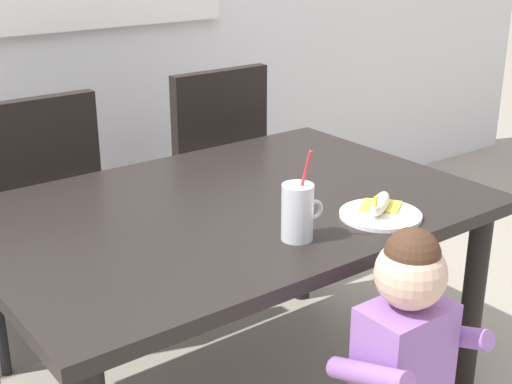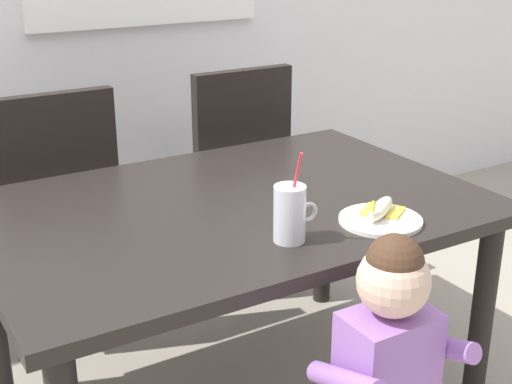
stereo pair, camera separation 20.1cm
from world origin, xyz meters
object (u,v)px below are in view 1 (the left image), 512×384
dining_chair_left (32,209)px  dining_chair_right (206,167)px  milk_cup (298,215)px  toddler_standing (405,348)px  snack_plate (380,215)px  dining_table (230,230)px  peeled_banana (380,204)px

dining_chair_left → dining_chair_right: 0.75m
milk_cup → dining_chair_right: bearing=69.2°
milk_cup → toddler_standing: bearing=-79.4°
snack_plate → milk_cup: bearing=174.5°
toddler_standing → milk_cup: bearing=100.6°
toddler_standing → snack_plate: bearing=54.4°
dining_table → toddler_standing: bearing=-84.9°
toddler_standing → snack_plate: toddler_standing is taller
toddler_standing → milk_cup: milk_cup is taller
dining_chair_left → milk_cup: bearing=108.4°
dining_chair_right → peeled_banana: (-0.11, -1.07, 0.20)m
milk_cup → snack_plate: bearing=-5.5°
dining_chair_left → snack_plate: bearing=120.5°
dining_table → dining_chair_left: 0.80m
milk_cup → peeled_banana: milk_cup is taller
toddler_standing → milk_cup: (-0.06, 0.33, 0.25)m
dining_table → toddler_standing: size_ratio=1.74×
dining_chair_right → snack_plate: dining_chair_right is taller
dining_chair_left → milk_cup: same height
dining_chair_right → toddler_standing: size_ratio=1.15×
dining_table → dining_chair_right: dining_chair_right is taller
toddler_standing → snack_plate: (0.22, 0.31, 0.19)m
dining_chair_right → snack_plate: size_ratio=4.17×
dining_table → milk_cup: bearing=-90.9°
toddler_standing → peeled_banana: bearing=54.2°
dining_table → dining_chair_left: size_ratio=1.52×
dining_table → toddler_standing: 0.66m
peeled_banana → milk_cup: bearing=177.9°
dining_table → snack_plate: snack_plate is taller
dining_chair_right → milk_cup: bearing=69.2°
snack_plate → peeled_banana: (0.01, 0.02, 0.03)m
toddler_standing → milk_cup: 0.42m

